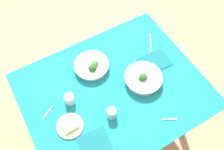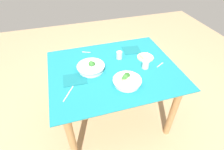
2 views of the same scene
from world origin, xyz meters
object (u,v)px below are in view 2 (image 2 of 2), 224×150
(napkin_folded_lower, at_px, (132,50))
(water_glass_center, at_px, (145,65))
(water_glass_side, at_px, (119,55))
(fork_by_near_bowl, at_px, (86,52))
(fork_by_far_bowl, at_px, (160,65))
(broccoli_bowl_far, at_px, (91,67))
(bread_side_plate, at_px, (145,57))
(napkin_folded_upper, at_px, (75,79))
(broccoli_bowl_near, at_px, (127,81))
(table_knife_left, at_px, (68,94))

(napkin_folded_lower, bearing_deg, water_glass_center, -88.65)
(water_glass_side, height_order, fork_by_near_bowl, water_glass_side)
(fork_by_far_bowl, height_order, fork_by_near_bowl, same)
(napkin_folded_lower, bearing_deg, broccoli_bowl_far, -156.15)
(bread_side_plate, bearing_deg, broccoli_bowl_far, -175.67)
(broccoli_bowl_far, height_order, napkin_folded_upper, broccoli_bowl_far)
(fork_by_near_bowl, bearing_deg, napkin_folded_lower, -166.57)
(bread_side_plate, distance_m, fork_by_far_bowl, 0.19)
(bread_side_plate, height_order, napkin_folded_upper, bread_side_plate)
(water_glass_side, height_order, napkin_folded_lower, water_glass_side)
(broccoli_bowl_near, distance_m, fork_by_far_bowl, 0.47)
(napkin_folded_lower, bearing_deg, broccoli_bowl_near, -116.03)
(table_knife_left, height_order, napkin_folded_upper, napkin_folded_upper)
(napkin_folded_lower, bearing_deg, water_glass_side, -149.19)
(water_glass_side, distance_m, table_knife_left, 0.71)
(fork_by_far_bowl, xyz_separation_m, napkin_folded_lower, (-0.18, 0.35, 0.00))
(broccoli_bowl_near, height_order, water_glass_side, broccoli_bowl_near)
(water_glass_center, xyz_separation_m, napkin_folded_upper, (-0.72, 0.02, -0.04))
(water_glass_center, distance_m, fork_by_far_bowl, 0.18)
(water_glass_center, relative_size, table_knife_left, 0.42)
(broccoli_bowl_near, xyz_separation_m, water_glass_center, (0.26, 0.17, 0.01))
(broccoli_bowl_near, bearing_deg, napkin_folded_upper, 157.02)
(broccoli_bowl_near, distance_m, napkin_folded_upper, 0.49)
(bread_side_plate, height_order, water_glass_center, water_glass_center)
(fork_by_near_bowl, relative_size, napkin_folded_lower, 0.50)
(water_glass_center, height_order, water_glass_side, water_glass_side)
(napkin_folded_upper, bearing_deg, fork_by_near_bowl, 67.38)
(bread_side_plate, bearing_deg, broccoli_bowl_near, -135.62)
(broccoli_bowl_far, xyz_separation_m, water_glass_center, (0.54, -0.12, 0.00))
(broccoli_bowl_near, xyz_separation_m, fork_by_near_bowl, (-0.27, 0.63, -0.03))
(broccoli_bowl_far, xyz_separation_m, napkin_folded_upper, (-0.18, -0.10, -0.03))
(table_knife_left, bearing_deg, water_glass_center, 132.50)
(fork_by_far_bowl, distance_m, table_knife_left, 0.98)
(water_glass_side, height_order, table_knife_left, water_glass_side)
(bread_side_plate, xyz_separation_m, napkin_folded_upper, (-0.79, -0.14, -0.01))
(broccoli_bowl_near, distance_m, napkin_folded_lower, 0.58)
(table_knife_left, relative_size, napkin_folded_upper, 0.88)
(napkin_folded_upper, height_order, napkin_folded_lower, same)
(fork_by_near_bowl, bearing_deg, bread_side_plate, 179.35)
(fork_by_near_bowl, distance_m, napkin_folded_lower, 0.53)
(fork_by_far_bowl, distance_m, napkin_folded_upper, 0.89)
(fork_by_far_bowl, bearing_deg, water_glass_center, 150.80)
(napkin_folded_lower, bearing_deg, fork_by_near_bowl, 168.11)
(fork_by_far_bowl, bearing_deg, broccoli_bowl_near, 172.62)
(broccoli_bowl_far, height_order, table_knife_left, broccoli_bowl_far)
(fork_by_near_bowl, distance_m, table_knife_left, 0.67)
(bread_side_plate, xyz_separation_m, water_glass_center, (-0.08, -0.16, 0.03))
(broccoli_bowl_far, distance_m, water_glass_center, 0.55)
(napkin_folded_upper, xyz_separation_m, napkin_folded_lower, (0.71, 0.33, 0.00))
(bread_side_plate, bearing_deg, napkin_folded_upper, -169.77)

